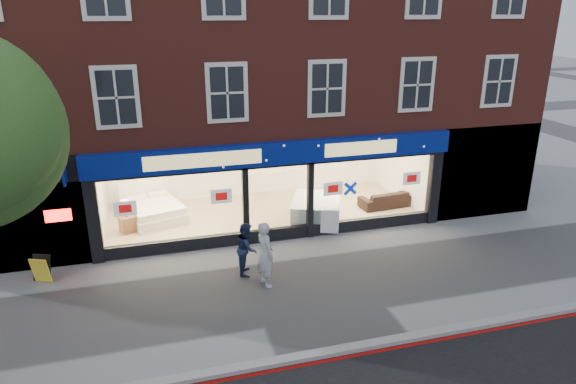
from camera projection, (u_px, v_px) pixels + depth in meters
name	position (u px, v px, depth m)	size (l,w,h in m)	color
ground	(308.00, 286.00, 13.83)	(120.00, 120.00, 0.00)	gray
kerb_line	(352.00, 356.00, 11.02)	(60.00, 0.10, 0.01)	#8C0A07
kerb_stone	(348.00, 348.00, 11.18)	(60.00, 0.25, 0.12)	gray
showroom_floor	(263.00, 214.00, 18.57)	(11.00, 4.50, 0.10)	tan
building	(249.00, 20.00, 17.86)	(19.00, 8.26, 10.30)	maroon
display_bed	(153.00, 210.00, 17.90)	(2.29, 2.54, 1.21)	white
bedside_table	(127.00, 224.00, 16.85)	(0.45, 0.45, 0.55)	brown
mattress_stack	(316.00, 210.00, 17.69)	(2.25, 2.47, 0.80)	white
sofa	(386.00, 199.00, 19.04)	(1.99, 0.78, 0.58)	black
a_board	(41.00, 269.00, 13.91)	(0.50, 0.32, 0.76)	yellow
pedestrian_grey	(265.00, 254.00, 13.59)	(0.67, 0.44, 1.82)	#B1B4B9
pedestrian_blue	(247.00, 248.00, 14.28)	(0.73, 0.57, 1.51)	#182243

